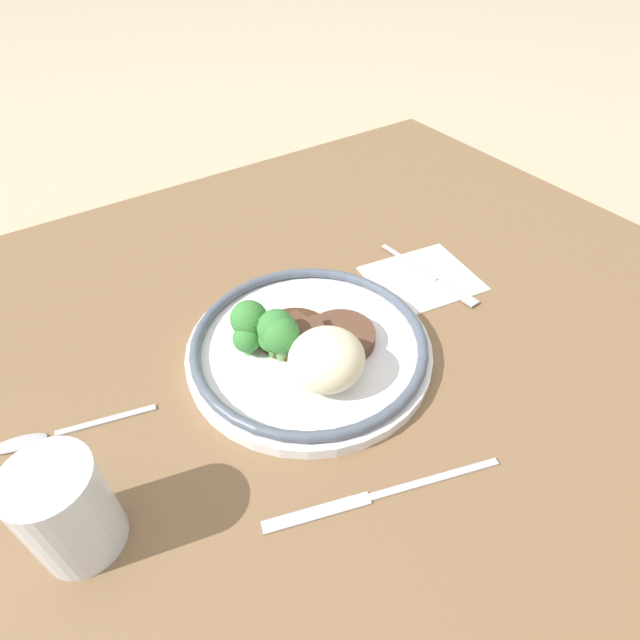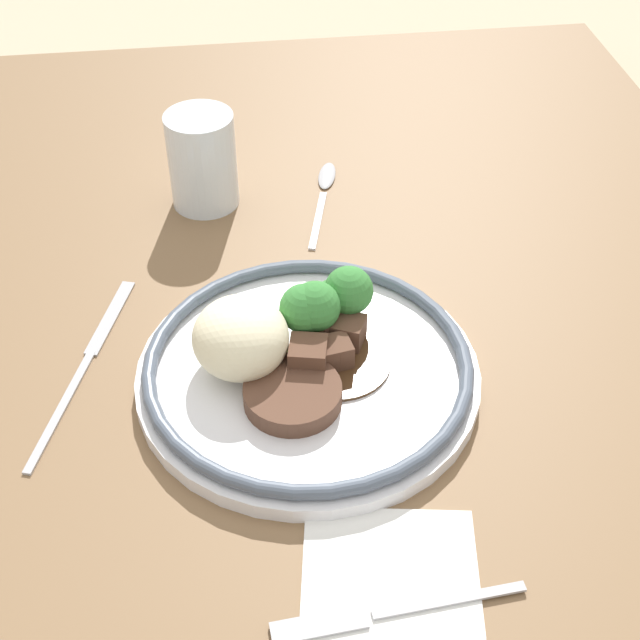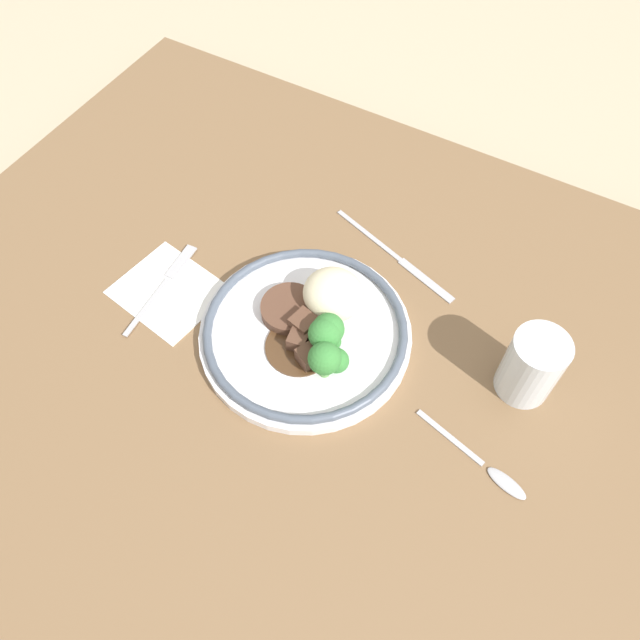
% 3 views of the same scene
% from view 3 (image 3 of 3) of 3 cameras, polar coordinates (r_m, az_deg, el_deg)
% --- Properties ---
extents(ground_plane, '(8.00, 8.00, 0.00)m').
position_cam_3_polar(ground_plane, '(0.85, 0.41, -4.20)').
color(ground_plane, tan).
extents(dining_table, '(1.24, 0.93, 0.03)m').
position_cam_3_polar(dining_table, '(0.83, 0.41, -3.68)').
color(dining_table, brown).
rests_on(dining_table, ground).
extents(napkin, '(0.16, 0.14, 0.00)m').
position_cam_3_polar(napkin, '(0.90, -13.66, 2.57)').
color(napkin, white).
rests_on(napkin, dining_table).
extents(plate, '(0.28, 0.28, 0.07)m').
position_cam_3_polar(plate, '(0.82, -0.84, -0.70)').
color(plate, white).
rests_on(plate, dining_table).
extents(juice_glass, '(0.07, 0.07, 0.10)m').
position_cam_3_polar(juice_glass, '(0.80, 18.68, -4.21)').
color(juice_glass, orange).
rests_on(juice_glass, dining_table).
extents(fork, '(0.02, 0.17, 0.00)m').
position_cam_3_polar(fork, '(0.91, -13.82, 3.55)').
color(fork, '#ADADB2').
rests_on(fork, napkin).
extents(knife, '(0.22, 0.08, 0.00)m').
position_cam_3_polar(knife, '(0.92, 7.09, 5.67)').
color(knife, '#ADADB2').
rests_on(knife, dining_table).
extents(spoon, '(0.16, 0.05, 0.01)m').
position_cam_3_polar(spoon, '(0.78, 15.45, -13.21)').
color(spoon, '#ADADB2').
rests_on(spoon, dining_table).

